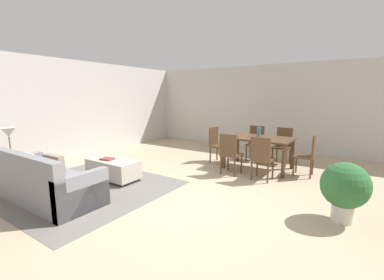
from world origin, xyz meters
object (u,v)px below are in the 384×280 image
object	(u,v)px
side_table	(12,160)
table_lamp	(9,134)
ottoman_table	(113,168)
dining_chair_near_left	(230,152)
dining_table	(259,141)
potted_plant	(345,187)
dining_chair_far_right	(283,143)
vase_centerpiece	(259,132)
dining_chair_far_left	(256,141)
dining_chair_head_east	(308,153)
dining_chair_near_right	(262,156)
couch	(44,183)
dining_chair_head_west	(217,142)
book_on_ottoman	(107,159)

from	to	relation	value
side_table	table_lamp	world-z (taller)	table_lamp
ottoman_table	dining_chair_near_left	bearing A→B (deg)	41.37
dining_table	potted_plant	distance (m)	2.69
dining_chair_far_right	vase_centerpiece	bearing A→B (deg)	-114.28
table_lamp	dining_chair_far_left	distance (m)	5.68
dining_chair_near_left	dining_chair_far_left	bearing A→B (deg)	89.85
dining_table	side_table	bearing A→B (deg)	-135.20
dining_chair_head_east	vase_centerpiece	distance (m)	1.17
ottoman_table	potted_plant	size ratio (longest dim) A/B	1.34
table_lamp	dining_chair_near_right	xyz separation A→B (m)	(4.10, 2.87, -0.49)
ottoman_table	couch	bearing A→B (deg)	-95.38
couch	dining_chair_far_right	size ratio (longest dim) A/B	2.33
ottoman_table	dining_chair_head_east	size ratio (longest dim) A/B	1.23
couch	dining_chair_head_west	bearing A→B (deg)	71.91
dining_chair_far_right	vase_centerpiece	distance (m)	0.98
dining_table	dining_chair_far_right	xyz separation A→B (m)	(0.37, 0.82, -0.15)
table_lamp	dining_chair_head_west	xyz separation A→B (m)	(2.62, 3.72, -0.49)
table_lamp	vase_centerpiece	world-z (taller)	table_lamp
dining_chair_far_left	vase_centerpiece	bearing A→B (deg)	-66.92
dining_chair_head_west	vase_centerpiece	distance (m)	1.17
dining_chair_far_right	potted_plant	world-z (taller)	dining_chair_far_right
book_on_ottoman	potted_plant	world-z (taller)	potted_plant
dining_chair_head_west	potted_plant	distance (m)	3.56
dining_chair_far_right	side_table	bearing A→B (deg)	-132.16
dining_chair_near_right	couch	bearing A→B (deg)	-132.60
side_table	table_lamp	bearing A→B (deg)	-153.43
side_table	potted_plant	xyz separation A→B (m)	(5.62, 1.80, 0.03)
dining_table	book_on_ottoman	xyz separation A→B (m)	(-2.34, -2.53, -0.22)
ottoman_table	dining_chair_far_left	world-z (taller)	dining_chair_far_left
side_table	dining_chair_near_right	size ratio (longest dim) A/B	0.65
dining_chair_head_west	dining_chair_near_right	bearing A→B (deg)	-29.66
dining_chair_far_left	dining_table	bearing A→B (deg)	-66.63
vase_centerpiece	book_on_ottoman	world-z (taller)	vase_centerpiece
table_lamp	dining_table	size ratio (longest dim) A/B	0.35
ottoman_table	book_on_ottoman	distance (m)	0.23
side_table	ottoman_table	bearing A→B (deg)	39.65
table_lamp	dining_chair_far_right	xyz separation A→B (m)	(4.11, 4.54, -0.49)
table_lamp	book_on_ottoman	xyz separation A→B (m)	(1.40, 1.19, -0.57)
dining_chair_far_left	potted_plant	distance (m)	3.54
couch	potted_plant	xyz separation A→B (m)	(4.25, 1.90, 0.21)
ottoman_table	potted_plant	distance (m)	4.17
ottoman_table	dining_chair_head_east	xyz separation A→B (m)	(3.35, 2.47, 0.28)
dining_chair_head_west	book_on_ottoman	xyz separation A→B (m)	(-1.22, -2.53, -0.08)
dining_chair_near_right	table_lamp	bearing A→B (deg)	-145.02
dining_chair_head_east	potted_plant	world-z (taller)	dining_chair_head_east
couch	vase_centerpiece	xyz separation A→B (m)	(2.36, 3.81, 0.59)
dining_chair_near_left	dining_chair_near_right	size ratio (longest dim) A/B	1.00
dining_chair_near_left	dining_chair_far_left	xyz separation A→B (m)	(0.00, 1.64, 0.00)
side_table	dining_chair_near_right	xyz separation A→B (m)	(4.10, 2.87, 0.05)
side_table	dining_chair_far_left	world-z (taller)	dining_chair_far_left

